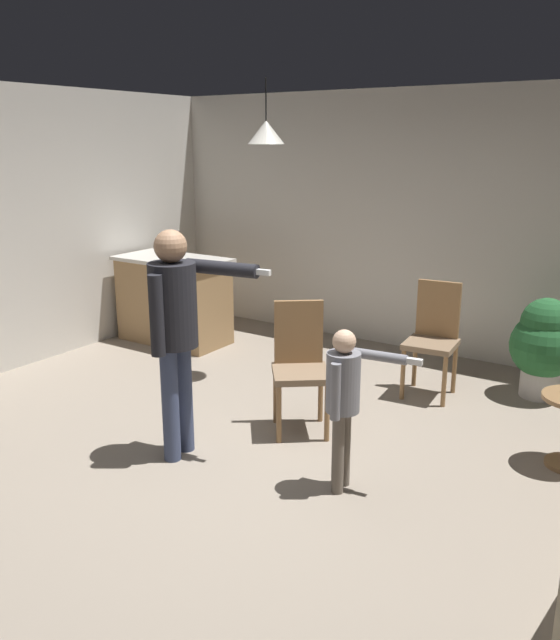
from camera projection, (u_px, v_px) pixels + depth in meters
ground at (251, 469)px, 4.48m from camera, size 7.68×7.68×0.00m
wall_back at (432, 224)px, 6.69m from camera, size 6.40×0.10×2.70m
kitchen_counter at (174, 300)px, 7.21m from camera, size 1.26×0.66×0.95m
person_adult at (175, 320)px, 4.42m from camera, size 0.77×0.54×1.62m
person_child at (344, 393)px, 4.05m from camera, size 0.55×0.35×1.07m
dining_chair_by_counter at (433, 334)px, 5.69m from camera, size 0.46×0.46×1.00m
dining_chair_near_wall at (300, 362)px, 4.99m from camera, size 0.59×0.59×1.00m
potted_plant_corner at (544, 343)px, 5.63m from camera, size 0.58×0.58×0.89m
ceiling_light_pendant at (266, 132)px, 5.64m from camera, size 0.32×0.32×0.55m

